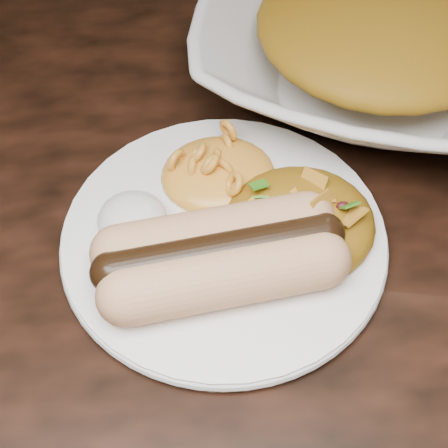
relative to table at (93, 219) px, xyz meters
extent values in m
cube|color=black|center=(0.00, 0.00, 0.07)|extent=(1.60, 0.90, 0.04)
cylinder|color=white|center=(0.11, -0.11, 0.10)|extent=(0.28, 0.28, 0.01)
cylinder|color=#F1BE91|center=(0.10, -0.16, 0.12)|extent=(0.13, 0.05, 0.04)
cylinder|color=#F1BE91|center=(0.10, -0.12, 0.12)|extent=(0.13, 0.05, 0.04)
cylinder|color=black|center=(0.10, -0.14, 0.13)|extent=(0.14, 0.04, 0.03)
ellipsoid|color=orange|center=(0.11, -0.06, 0.12)|extent=(0.10, 0.10, 0.03)
ellipsoid|color=silver|center=(0.04, -0.09, 0.12)|extent=(0.05, 0.05, 0.03)
ellipsoid|color=#CC5008|center=(0.16, -0.11, 0.12)|extent=(0.11, 0.10, 0.04)
imported|color=silver|center=(0.26, 0.05, 0.13)|extent=(0.39, 0.39, 0.07)
ellipsoid|color=#CC5008|center=(0.26, 0.05, 0.14)|extent=(0.25, 0.25, 0.05)
camera|label=1|loc=(0.07, -0.39, 0.49)|focal=55.00mm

